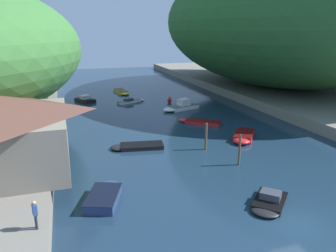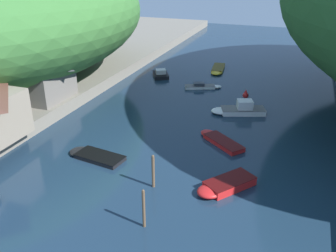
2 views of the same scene
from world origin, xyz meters
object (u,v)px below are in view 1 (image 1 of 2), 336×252
waterfront_building (1,131)px  boathouse_shed (11,102)px  boat_yellow_tender (269,202)px  boat_open_rowboat (132,101)px  boat_red_skiff (243,137)px  boat_mid_channel (180,107)px  channel_buoy_near (169,100)px  boat_white_cruiser (122,92)px  person_by_boathouse (35,213)px  boat_small_dinghy (198,121)px  boat_navy_launch (136,146)px  boat_far_upstream (105,195)px  person_on_quay (28,127)px  boat_near_quay (84,99)px

waterfront_building → boathouse_shed: (-1.02, 13.29, -0.30)m
boat_yellow_tender → boat_open_rowboat: bearing=-41.3°
boathouse_shed → boat_red_skiff: size_ratio=1.59×
boat_mid_channel → channel_buoy_near: (-0.03, 5.50, -0.02)m
boat_yellow_tender → boat_white_cruiser: 46.45m
boat_mid_channel → person_by_boathouse: 35.71m
waterfront_building → boat_mid_channel: waterfront_building is taller
boat_small_dinghy → boat_mid_channel: boat_mid_channel is taller
person_by_boathouse → boat_navy_launch: bearing=-46.2°
boat_navy_launch → boat_far_upstream: bearing=164.3°
boat_open_rowboat → person_on_quay: (-14.80, -19.76, 2.19)m
boat_near_quay → person_on_quay: bearing=-134.1°
boat_white_cruiser → boat_small_dinghy: (5.94, -24.83, -0.01)m
waterfront_building → boat_far_upstream: size_ratio=2.38×
boat_yellow_tender → person_on_quay: person_on_quay is taller
channel_buoy_near → boat_yellow_tender: bearing=-96.4°
boat_navy_launch → boat_small_dinghy: (10.10, 7.05, 0.03)m
boat_near_quay → boat_far_upstream: bearing=-118.8°
boat_far_upstream → channel_buoy_near: bearing=83.9°
boat_red_skiff → boat_white_cruiser: bearing=-38.8°
boathouse_shed → boat_near_quay: size_ratio=1.63×
boathouse_shed → channel_buoy_near: bearing=28.1°
boat_near_quay → person_by_boathouse: 41.46m
boat_near_quay → boathouse_shed: bearing=-144.3°
boat_small_dinghy → boat_open_rowboat: 16.75m
person_on_quay → boat_far_upstream: bearing=-163.8°
boat_near_quay → boat_mid_channel: 17.91m
waterfront_building → boat_small_dinghy: 25.18m
boat_mid_channel → boat_near_quay: bearing=31.8°
waterfront_building → boat_yellow_tender: bearing=-27.8°
boathouse_shed → channel_buoy_near: size_ratio=7.11×
boat_red_skiff → boat_open_rowboat: bearing=-33.9°
boat_white_cruiser → boat_far_upstream: size_ratio=1.29×
waterfront_building → channel_buoy_near: bearing=49.2°
boat_small_dinghy → boat_mid_channel: size_ratio=0.82×
boat_white_cruiser → channel_buoy_near: 12.87m
boat_open_rowboat → person_on_quay: 24.78m
channel_buoy_near → person_on_quay: 27.53m
boat_red_skiff → channel_buoy_near: bearing=-47.8°
boat_navy_launch → boat_white_cruiser: bearing=1.0°
boat_yellow_tender → boat_red_skiff: boat_yellow_tender is taller
boat_small_dinghy → boat_mid_channel: 8.13m
boat_white_cruiser → boat_red_skiff: 33.90m
boat_far_upstream → boat_red_skiff: bearing=48.0°
boat_yellow_tender → boat_white_cruiser: boat_yellow_tender is taller
waterfront_building → person_by_boathouse: 10.50m
channel_buoy_near → person_by_boathouse: (-19.22, -35.50, 1.99)m
boat_white_cruiser → boat_open_rowboat: boat_open_rowboat is taller
boat_near_quay → boat_small_dinghy: bearing=-82.0°
boat_navy_launch → channel_buoy_near: size_ratio=4.97×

